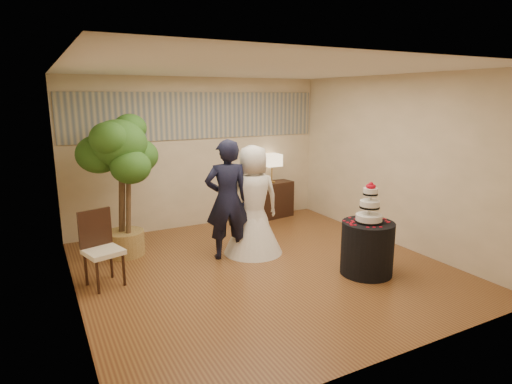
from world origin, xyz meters
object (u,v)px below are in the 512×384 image
console (272,200)px  side_chair (103,250)px  cake_table (367,248)px  wedding_cake (370,202)px  groom (227,200)px  ficus_tree (121,185)px  table_lamp (272,168)px  bride (253,200)px

console → side_chair: bearing=-161.7°
cake_table → wedding_cake: wedding_cake is taller
groom → ficus_tree: ficus_tree is taller
side_chair → table_lamp: bearing=10.6°
cake_table → groom: bearing=134.9°
wedding_cake → ficus_tree: 3.70m
wedding_cake → console: wedding_cake is taller
groom → ficus_tree: 1.64m
wedding_cake → table_lamp: (0.26, 3.14, -0.01)m
groom → cake_table: groom is taller
groom → bride: (0.45, 0.02, -0.06)m
ficus_tree → bride: bearing=-24.8°
groom → ficus_tree: bearing=-18.2°
bride → cake_table: (1.02, -1.50, -0.49)m
table_lamp → cake_table: bearing=-94.7°
wedding_cake → ficus_tree: size_ratio=0.25×
bride → cake_table: bride is taller
bride → wedding_cake: (1.02, -1.50, 0.17)m
wedding_cake → ficus_tree: (-2.86, 2.34, 0.08)m
groom → cake_table: size_ratio=2.45×
console → wedding_cake: bearing=-103.5°
cake_table → console: cake_table is taller
groom → console: 2.46m
cake_table → side_chair: size_ratio=0.75×
wedding_cake → side_chair: bearing=158.5°
cake_table → wedding_cake: bearing=0.0°
cake_table → bride: bearing=124.4°
bride → console: bearing=-121.2°
groom → wedding_cake: groom is taller
bride → side_chair: bride is taller
ficus_tree → side_chair: size_ratio=2.24×
console → side_chair: 4.02m
table_lamp → ficus_tree: (-3.12, -0.80, 0.09)m
groom → cake_table: (1.47, -1.48, -0.54)m
console → cake_table: bearing=-103.5°
bride → side_chair: (-2.30, -0.19, -0.36)m
cake_table → side_chair: bearing=158.5°
groom → bride: size_ratio=1.06×
cake_table → table_lamp: bearing=85.3°
cake_table → console: size_ratio=0.85×
cake_table → console: bearing=85.3°
cake_table → ficus_tree: 3.77m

